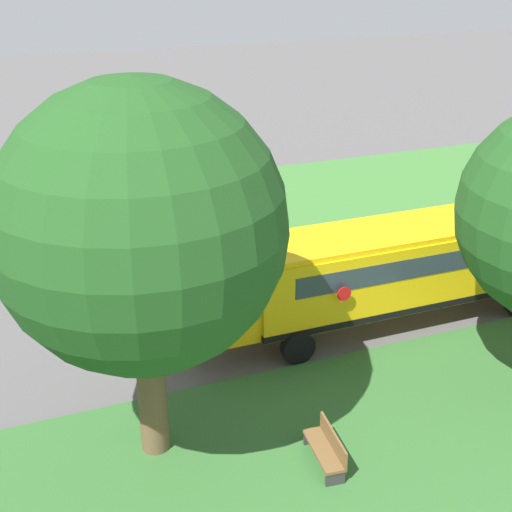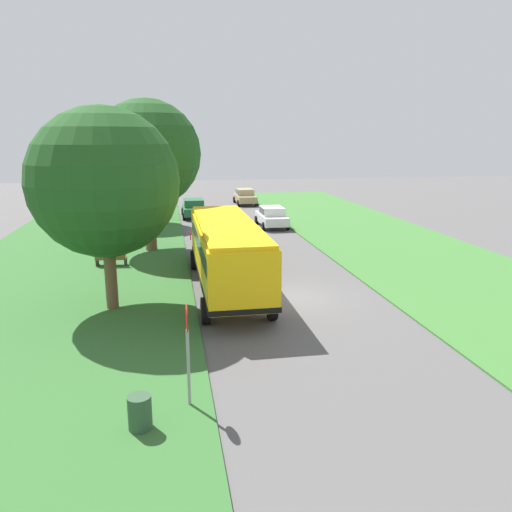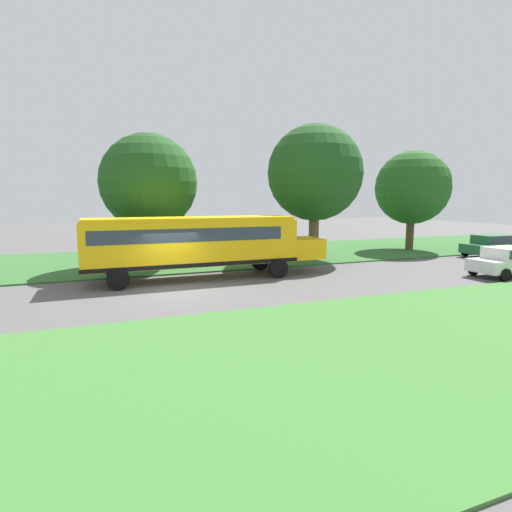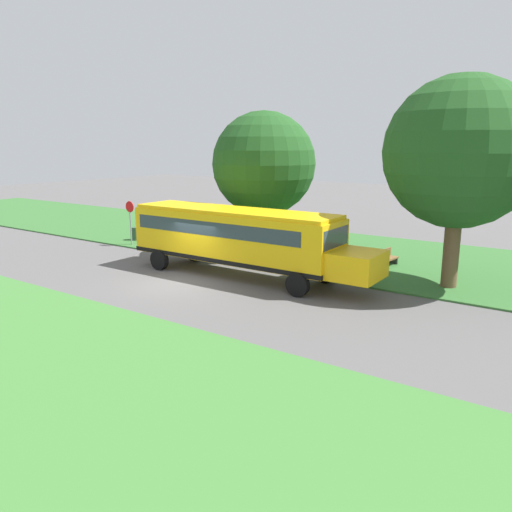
% 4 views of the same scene
% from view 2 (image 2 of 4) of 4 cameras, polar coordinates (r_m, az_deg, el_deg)
% --- Properties ---
extents(ground_plane, '(120.00, 120.00, 0.00)m').
position_cam_2_polar(ground_plane, '(21.48, 3.78, -4.80)').
color(ground_plane, '#565454').
extents(grass_verge, '(12.00, 80.00, 0.08)m').
position_cam_2_polar(grass_verge, '(21.50, -23.22, -5.78)').
color(grass_verge, '#33662D').
rests_on(grass_verge, ground).
extents(grass_far_side, '(10.00, 80.00, 0.07)m').
position_cam_2_polar(grass_far_side, '(25.12, 24.19, -3.19)').
color(grass_far_side, '#3D7533').
rests_on(grass_far_side, ground).
extents(school_bus, '(2.85, 12.42, 3.16)m').
position_cam_2_polar(school_bus, '(22.04, -3.45, 0.87)').
color(school_bus, yellow).
rests_on(school_bus, ground).
extents(car_white_nearest, '(2.02, 4.40, 1.56)m').
position_cam_2_polar(car_white_nearest, '(38.09, 1.82, 4.64)').
color(car_white_nearest, silver).
rests_on(car_white_nearest, ground).
extents(car_green_middle, '(2.02, 4.40, 1.56)m').
position_cam_2_polar(car_green_middle, '(43.10, -7.13, 5.58)').
color(car_green_middle, '#236038').
rests_on(car_green_middle, ground).
extents(car_tan_furthest, '(2.02, 4.40, 1.56)m').
position_cam_2_polar(car_tan_furthest, '(51.14, -1.27, 6.91)').
color(car_tan_furthest, tan).
rests_on(car_tan_furthest, ground).
extents(oak_tree_beside_bus, '(5.67, 5.67, 7.89)m').
position_cam_2_polar(oak_tree_beside_bus, '(19.76, -16.55, 8.41)').
color(oak_tree_beside_bus, brown).
rests_on(oak_tree_beside_bus, ground).
extents(oak_tree_roadside_mid, '(6.24, 6.24, 8.89)m').
position_cam_2_polar(oak_tree_roadside_mid, '(30.18, -12.22, 11.24)').
color(oak_tree_roadside_mid, brown).
rests_on(oak_tree_roadside_mid, ground).
extents(oak_tree_far_end, '(5.76, 5.76, 7.87)m').
position_cam_2_polar(oak_tree_far_end, '(40.22, -14.34, 10.71)').
color(oak_tree_far_end, brown).
rests_on(oak_tree_far_end, ground).
extents(stop_sign, '(0.08, 0.68, 2.74)m').
position_cam_2_polar(stop_sign, '(12.65, -7.82, -9.88)').
color(stop_sign, gray).
rests_on(stop_sign, ground).
extents(park_bench, '(1.64, 0.66, 0.92)m').
position_cam_2_polar(park_bench, '(27.41, -16.24, -0.26)').
color(park_bench, brown).
rests_on(park_bench, ground).
extents(trash_bin, '(0.56, 0.56, 0.90)m').
position_cam_2_polar(trash_bin, '(12.46, -13.13, -17.16)').
color(trash_bin, '#2D4C33').
rests_on(trash_bin, ground).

